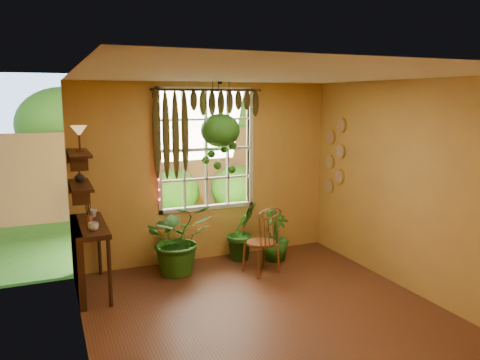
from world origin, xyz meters
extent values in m
plane|color=#562D18|center=(0.00, 0.00, 0.00)|extent=(4.50, 4.50, 0.00)
plane|color=white|center=(0.00, 0.00, 2.70)|extent=(4.50, 4.50, 0.00)
plane|color=#BC8440|center=(0.00, 2.25, 1.35)|extent=(4.00, 0.00, 4.00)
plane|color=#BC8440|center=(-2.00, 0.00, 1.35)|extent=(0.00, 4.50, 4.50)
plane|color=#BC8440|center=(2.00, 0.00, 1.35)|extent=(0.00, 4.50, 4.50)
cube|color=silver|center=(0.00, 2.28, 1.70)|extent=(1.52, 0.10, 1.86)
cube|color=white|center=(0.00, 2.31, 1.70)|extent=(1.38, 0.01, 1.78)
cylinder|color=#36190E|center=(0.00, 2.17, 2.58)|extent=(1.70, 0.04, 0.04)
cube|color=#36190E|center=(-1.80, 1.60, 0.87)|extent=(0.40, 1.20, 0.06)
cube|color=#36190E|center=(-1.96, 1.60, 0.45)|extent=(0.08, 1.18, 0.90)
cylinder|color=#36190E|center=(-1.64, 1.05, 0.43)|extent=(0.05, 0.05, 0.86)
cylinder|color=#36190E|center=(-1.64, 2.15, 0.43)|extent=(0.05, 0.05, 0.86)
cube|color=#36190E|center=(-1.88, 1.60, 1.40)|extent=(0.25, 0.90, 0.04)
cube|color=#36190E|center=(-1.88, 1.60, 1.80)|extent=(0.25, 0.90, 0.04)
cube|color=#1D5217|center=(0.00, 7.25, -0.02)|extent=(14.00, 10.00, 0.04)
cube|color=#885E40|center=(0.00, 5.45, 0.90)|extent=(12.00, 0.10, 1.80)
plane|color=#8EB0EE|center=(0.00, 9.05, 1.55)|extent=(12.00, 0.00, 12.00)
cylinder|color=brown|center=(0.49, 1.35, 0.44)|extent=(0.50, 0.50, 0.04)
torus|color=brown|center=(0.53, 1.18, 0.91)|extent=(0.39, 0.12, 0.40)
imported|color=#1D5516|center=(-0.60, 1.78, 0.51)|extent=(0.97, 0.85, 1.03)
imported|color=#1D5516|center=(0.46, 1.96, 0.45)|extent=(0.59, 0.52, 0.90)
imported|color=#1D5516|center=(0.91, 1.75, 0.39)|extent=(0.55, 0.55, 0.79)
ellipsoid|color=black|center=(0.11, 1.95, 1.92)|extent=(0.34, 0.34, 0.20)
ellipsoid|color=#1D5516|center=(0.11, 1.95, 2.00)|extent=(0.57, 0.57, 0.49)
imported|color=silver|center=(-1.78, 1.26, 0.95)|extent=(0.15, 0.15, 0.10)
imported|color=beige|center=(-1.72, 1.94, 0.95)|extent=(0.12, 0.12, 0.10)
cylinder|color=brown|center=(-1.80, 1.59, 0.96)|extent=(0.09, 0.09, 0.11)
imported|color=#B2AD99|center=(-1.87, 1.78, 1.48)|extent=(0.16, 0.16, 0.13)
cylinder|color=#542F18|center=(-1.86, 1.54, 1.83)|extent=(0.11, 0.11, 0.03)
cylinder|color=#542F18|center=(-1.86, 1.54, 1.94)|extent=(0.03, 0.03, 0.19)
cone|color=slate|center=(-1.86, 1.54, 2.08)|extent=(0.19, 0.19, 0.13)
camera|label=1|loc=(-2.26, -4.41, 2.47)|focal=35.00mm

